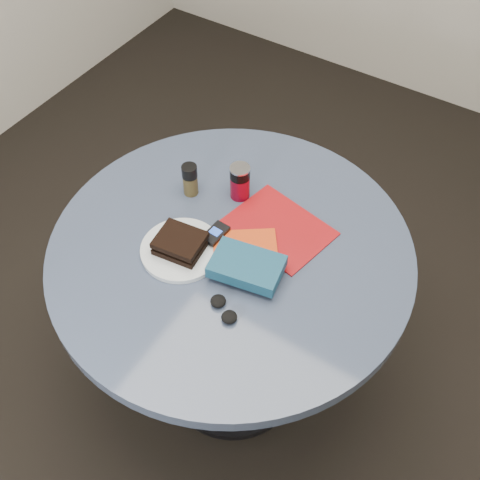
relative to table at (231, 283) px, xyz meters
The scene contains 11 objects.
ground 0.59m from the table, ahead, with size 4.00×4.00×0.00m, color black.
table is the anchor object (origin of this frame).
plate 0.22m from the table, 141.47° to the right, with size 0.22×0.22×0.01m, color silver.
sandwich 0.24m from the table, 141.14° to the right, with size 0.14×0.12×0.04m.
soda_can 0.30m from the table, 115.17° to the left, with size 0.06×0.06×0.11m.
pepper_grinder 0.32m from the table, 151.95° to the left, with size 0.05×0.05×0.10m.
magazine 0.22m from the table, 59.54° to the left, with size 0.27×0.21×0.00m, color maroon.
red_book 0.18m from the table, 19.24° to the left, with size 0.17×0.11×0.01m, color #C0380F.
novel 0.23m from the table, 33.04° to the right, with size 0.18×0.12×0.04m, color navy.
mp3_player 0.20m from the table, behind, with size 0.05×0.08×0.01m.
headphones 0.27m from the table, 61.76° to the right, with size 0.10×0.08×0.02m.
Camera 1 is at (0.58, -0.86, 2.01)m, focal length 45.00 mm.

